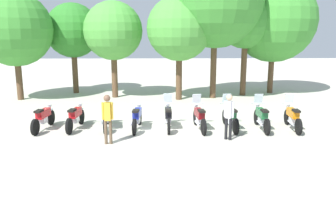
{
  "coord_description": "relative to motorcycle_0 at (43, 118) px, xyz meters",
  "views": [
    {
      "loc": [
        -0.29,
        -13.54,
        3.87
      ],
      "look_at": [
        0.0,
        0.5,
        0.9
      ],
      "focal_mm": 36.44,
      "sensor_mm": 36.0,
      "label": 1
    }
  ],
  "objects": [
    {
      "name": "motorcycle_4",
      "position": [
        5.08,
        0.06,
        0.01
      ],
      "size": [
        0.62,
        2.19,
        1.37
      ],
      "rotation": [
        0.0,
        0.0,
        1.58
      ],
      "color": "black",
      "rests_on": "ground_plane"
    },
    {
      "name": "motorcycle_0",
      "position": [
        0.0,
        0.0,
        0.0
      ],
      "size": [
        0.62,
        2.19,
        0.99
      ],
      "rotation": [
        0.0,
        0.0,
        1.49
      ],
      "color": "black",
      "rests_on": "ground_plane"
    },
    {
      "name": "person_0",
      "position": [
        7.27,
        -1.51,
        0.49
      ],
      "size": [
        0.37,
        0.31,
        1.7
      ],
      "rotation": [
        0.0,
        0.0,
        4.06
      ],
      "color": "black",
      "rests_on": "ground_plane"
    },
    {
      "name": "motorcycle_2",
      "position": [
        2.54,
        0.15,
        0.0
      ],
      "size": [
        0.62,
        2.19,
        0.99
      ],
      "rotation": [
        0.0,
        0.0,
        1.64
      ],
      "color": "black",
      "rests_on": "ground_plane"
    },
    {
      "name": "motorcycle_5",
      "position": [
        6.35,
        -0.09,
        0.01
      ],
      "size": [
        0.62,
        2.19,
        1.37
      ],
      "rotation": [
        0.0,
        0.0,
        1.67
      ],
      "color": "black",
      "rests_on": "ground_plane"
    },
    {
      "name": "ground_plane",
      "position": [
        5.09,
        -0.01,
        -0.5
      ],
      "size": [
        80.0,
        80.0,
        0.0
      ],
      "primitive_type": "plane",
      "color": "#BCB7A8"
    },
    {
      "name": "tree_5",
      "position": [
        9.98,
        7.71,
        4.09
      ],
      "size": [
        3.42,
        3.42,
        6.34
      ],
      "color": "brown",
      "rests_on": "ground_plane"
    },
    {
      "name": "tree_1",
      "position": [
        -0.83,
        8.82,
        3.51
      ],
      "size": [
        3.46,
        3.46,
        5.77
      ],
      "color": "brown",
      "rests_on": "ground_plane"
    },
    {
      "name": "tree_3",
      "position": [
        5.85,
        6.35,
        3.61
      ],
      "size": [
        3.73,
        3.73,
        6.0
      ],
      "color": "brown",
      "rests_on": "ground_plane"
    },
    {
      "name": "tree_0",
      "position": [
        -3.55,
        6.51,
        3.58
      ],
      "size": [
        4.26,
        4.26,
        6.23
      ],
      "color": "brown",
      "rests_on": "ground_plane"
    },
    {
      "name": "motorcycle_7",
      "position": [
        8.9,
        -0.12,
        0.01
      ],
      "size": [
        0.62,
        2.19,
        1.37
      ],
      "rotation": [
        0.0,
        0.0,
        1.55
      ],
      "color": "black",
      "rests_on": "ground_plane"
    },
    {
      "name": "motorcycle_8",
      "position": [
        10.17,
        -0.13,
        0.01
      ],
      "size": [
        0.62,
        2.19,
        1.37
      ],
      "rotation": [
        0.0,
        0.0,
        1.5
      ],
      "color": "black",
      "rests_on": "ground_plane"
    },
    {
      "name": "motorcycle_3",
      "position": [
        3.81,
        -0.04,
        0.0
      ],
      "size": [
        0.62,
        2.19,
        0.99
      ],
      "rotation": [
        0.0,
        0.0,
        1.5
      ],
      "color": "black",
      "rests_on": "ground_plane"
    },
    {
      "name": "tree_4",
      "position": [
        7.95,
        6.86,
        5.26
      ],
      "size": [
        5.6,
        5.6,
        8.57
      ],
      "color": "brown",
      "rests_on": "ground_plane"
    },
    {
      "name": "motorcycle_6",
      "position": [
        7.62,
        -0.04,
        0.01
      ],
      "size": [
        0.62,
        2.19,
        1.37
      ],
      "rotation": [
        0.0,
        0.0,
        1.65
      ],
      "color": "black",
      "rests_on": "ground_plane"
    },
    {
      "name": "tree_2",
      "position": [
        1.97,
        7.16,
        3.49
      ],
      "size": [
        3.49,
        3.49,
        5.75
      ],
      "color": "brown",
      "rests_on": "ground_plane"
    },
    {
      "name": "motorcycle_1",
      "position": [
        1.27,
        0.11,
        0.0
      ],
      "size": [
        0.62,
        2.19,
        0.99
      ],
      "rotation": [
        0.0,
        0.0,
        1.5
      ],
      "color": "black",
      "rests_on": "ground_plane"
    },
    {
      "name": "tree_6",
      "position": [
        12.0,
        8.59,
        4.16
      ],
      "size": [
        5.31,
        5.31,
        7.33
      ],
      "color": "brown",
      "rests_on": "ground_plane"
    },
    {
      "name": "person_1",
      "position": [
        2.92,
        -1.91,
        0.55
      ],
      "size": [
        0.4,
        0.24,
        1.78
      ],
      "rotation": [
        0.0,
        0.0,
        1.61
      ],
      "color": "brown",
      "rests_on": "ground_plane"
    }
  ]
}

